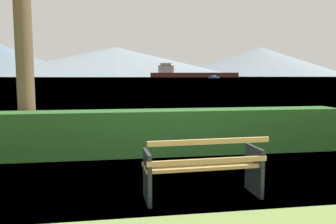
% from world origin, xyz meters
% --- Properties ---
extents(ground_plane, '(1400.00, 1400.00, 0.00)m').
position_xyz_m(ground_plane, '(0.00, 0.00, 0.00)').
color(ground_plane, olive).
extents(water_surface, '(620.00, 620.00, 0.00)m').
position_xyz_m(water_surface, '(0.00, 309.44, 0.00)').
color(water_surface, slate).
rests_on(water_surface, ground_plane).
extents(park_bench, '(1.63, 0.64, 0.87)m').
position_xyz_m(park_bench, '(0.00, -0.06, 0.42)').
color(park_bench, tan).
rests_on(park_bench, ground_plane).
extents(hedge_row, '(7.47, 0.68, 0.94)m').
position_xyz_m(hedge_row, '(0.00, 2.61, 0.47)').
color(hedge_row, '#285B23').
rests_on(hedge_row, ground_plane).
extents(cargo_ship_large, '(82.36, 34.82, 13.57)m').
position_xyz_m(cargo_ship_large, '(67.69, 311.94, 3.79)').
color(cargo_ship_large, '#471E19').
rests_on(cargo_ship_large, water_surface).
extents(sailboat_mid, '(6.26, 8.12, 1.72)m').
position_xyz_m(sailboat_mid, '(63.20, 210.32, 0.65)').
color(sailboat_mid, '#335693').
rests_on(sailboat_mid, water_surface).
extents(distant_hills, '(777.69, 412.92, 58.87)m').
position_xyz_m(distant_hills, '(27.27, 583.87, 26.79)').
color(distant_hills, slate).
rests_on(distant_hills, ground_plane).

